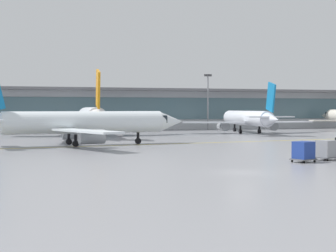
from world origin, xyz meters
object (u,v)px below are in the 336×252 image
Objects in this scene: taxiing_regional_jet at (82,123)px; cargo_dolly_lead at (326,149)px; cargo_dolly_trailing at (303,151)px; gate_airplane_2 at (91,117)px; gate_airplane_3 at (248,119)px; apron_light_mast_2 at (208,99)px.

taxiing_regional_jet reaches higher than cargo_dolly_lead.
cargo_dolly_trailing is at bearing -64.75° from taxiing_regional_jet.
gate_airplane_2 reaches higher than cargo_dolly_trailing.
cargo_dolly_lead is at bearing 167.38° from gate_airplane_3.
cargo_dolly_trailing is 72.19m from apron_light_mast_2.
cargo_dolly_lead is (15.44, -51.30, -2.33)m from gate_airplane_2.
taxiing_regional_jet is at bearing 102.46° from cargo_dolly_trailing.
taxiing_regional_jet is at bearing 172.55° from gate_airplane_2.
gate_airplane_3 is 0.97× the size of taxiing_regional_jet.
gate_airplane_3 is 43.98m from taxiing_regional_jet.
gate_airplane_2 is 53.63m from cargo_dolly_lead.
cargo_dolly_lead is 3.37m from cargo_dolly_trailing.
apron_light_mast_2 is at bearing 44.40° from taxiing_regional_jet.
gate_airplane_3 is 56.00m from cargo_dolly_trailing.
cargo_dolly_lead is at bearing -101.70° from apron_light_mast_2.
apron_light_mast_2 is (14.22, 68.70, 6.08)m from cargo_dolly_lead.
gate_airplane_3 is (31.58, 0.13, -0.45)m from gate_airplane_2.
cargo_dolly_trailing is (-19.32, -52.53, -1.89)m from gate_airplane_3.
taxiing_regional_jet is at bearing 129.03° from gate_airplane_3.
apron_light_mast_2 reaches higher than taxiing_regional_jet.
apron_light_mast_2 reaches higher than gate_airplane_2.
gate_airplane_2 is 34.59m from apron_light_mast_2.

